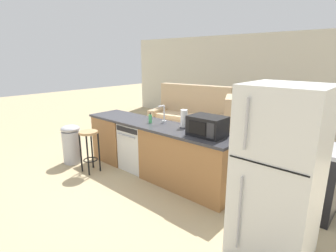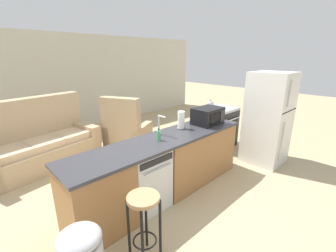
# 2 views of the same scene
# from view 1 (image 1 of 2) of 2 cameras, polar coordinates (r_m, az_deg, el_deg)

# --- Properties ---
(ground_plane) EXTENTS (24.00, 24.00, 0.00)m
(ground_plane) POSITION_cam_1_polar(r_m,az_deg,el_deg) (4.74, -3.90, -9.80)
(ground_plane) COLOR tan
(wall_back) EXTENTS (10.00, 0.06, 2.60)m
(wall_back) POSITION_cam_1_polar(r_m,az_deg,el_deg) (7.75, 20.66, 8.88)
(wall_back) COLOR beige
(wall_back) RESTS_ON ground_plane
(kitchen_counter) EXTENTS (2.94, 0.66, 0.90)m
(kitchen_counter) POSITION_cam_1_polar(r_m,az_deg,el_deg) (4.43, -1.81, -5.74)
(kitchen_counter) COLOR #9E6B3D
(kitchen_counter) RESTS_ON ground_plane
(dishwasher) EXTENTS (0.58, 0.61, 0.84)m
(dishwasher) POSITION_cam_1_polar(r_m,az_deg,el_deg) (4.76, -6.11, -4.32)
(dishwasher) COLOR silver
(dishwasher) RESTS_ON ground_plane
(stove_range) EXTENTS (0.76, 0.68, 0.90)m
(stove_range) POSITION_cam_1_polar(r_m,az_deg,el_deg) (3.93, 27.68, -9.75)
(stove_range) COLOR black
(stove_range) RESTS_ON ground_plane
(refrigerator) EXTENTS (0.72, 0.73, 1.74)m
(refrigerator) POSITION_cam_1_polar(r_m,az_deg,el_deg) (2.79, 22.88, -9.69)
(refrigerator) COLOR silver
(refrigerator) RESTS_ON ground_plane
(microwave) EXTENTS (0.50, 0.37, 0.28)m
(microwave) POSITION_cam_1_polar(r_m,az_deg,el_deg) (3.69, 8.55, 0.00)
(microwave) COLOR black
(microwave) RESTS_ON kitchen_counter
(sink_faucet) EXTENTS (0.07, 0.18, 0.30)m
(sink_faucet) POSITION_cam_1_polar(r_m,az_deg,el_deg) (4.39, -0.97, 2.41)
(sink_faucet) COLOR silver
(sink_faucet) RESTS_ON kitchen_counter
(paper_towel_roll) EXTENTS (0.14, 0.14, 0.28)m
(paper_towel_roll) POSITION_cam_1_polar(r_m,az_deg,el_deg) (4.09, 3.50, 1.57)
(paper_towel_roll) COLOR #4C4C51
(paper_towel_roll) RESTS_ON kitchen_counter
(soap_bottle) EXTENTS (0.06, 0.06, 0.18)m
(soap_bottle) POSITION_cam_1_polar(r_m,az_deg,el_deg) (4.40, -3.89, 1.63)
(soap_bottle) COLOR #4CB266
(soap_bottle) RESTS_ON kitchen_counter
(kettle) EXTENTS (0.21, 0.17, 0.19)m
(kettle) POSITION_cam_1_polar(r_m,az_deg,el_deg) (3.92, 26.77, -1.41)
(kettle) COLOR #B2B2B7
(kettle) RESTS_ON stove_range
(bar_stool) EXTENTS (0.32, 0.32, 0.74)m
(bar_stool) POSITION_cam_1_polar(r_m,az_deg,el_deg) (4.74, -16.79, -3.50)
(bar_stool) COLOR tan
(bar_stool) RESTS_ON ground_plane
(trash_bin) EXTENTS (0.35, 0.35, 0.74)m
(trash_bin) POSITION_cam_1_polar(r_m,az_deg,el_deg) (5.31, -20.24, -3.60)
(trash_bin) COLOR #B7B7BC
(trash_bin) RESTS_ON ground_plane
(couch) EXTENTS (2.12, 1.22, 1.27)m
(couch) POSITION_cam_1_polar(r_m,az_deg,el_deg) (6.88, 5.03, 1.48)
(couch) COLOR tan
(couch) RESTS_ON ground_plane
(armchair) EXTENTS (1.10, 1.12, 1.20)m
(armchair) POSITION_cam_1_polar(r_m,az_deg,el_deg) (5.64, 15.11, -2.44)
(armchair) COLOR tan
(armchair) RESTS_ON ground_plane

